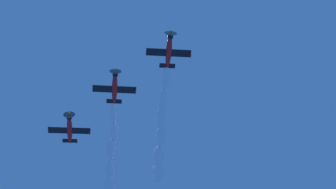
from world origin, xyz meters
TOP-DOWN VIEW (x-y plane):
  - airplane_lead at (3.71, -2.25)m, footprint 8.18×7.33m
  - airplane_left_wingman at (-4.33, 7.15)m, footprint 8.19×7.34m
  - airplane_right_wingman at (-11.20, 17.63)m, footprint 8.18×7.31m
  - smoke_trail_lead at (6.65, 16.87)m, footprint 6.46×27.15m
  - smoke_trail_left_wingman at (-1.63, 26.29)m, footprint 5.88×27.01m

SIDE VIEW (x-z plane):
  - smoke_trail_left_wingman at x=-1.63m, z-range 60.10..65.08m
  - airplane_right_wingman at x=-11.20m, z-range 61.87..64.24m
  - smoke_trail_lead at x=6.65m, z-range 61.09..65.94m
  - airplane_left_wingman at x=-4.33m, z-range 63.41..65.97m
  - airplane_lead at x=3.71m, z-range 64.41..66.89m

